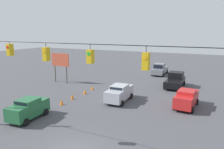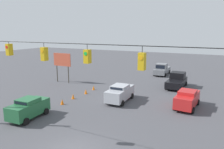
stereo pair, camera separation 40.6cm
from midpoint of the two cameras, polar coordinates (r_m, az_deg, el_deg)
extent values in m
cylinder|color=black|center=(13.11, -12.65, 7.94)|extent=(22.96, 0.04, 0.04)
cube|color=gold|center=(10.87, 7.78, 3.41)|extent=(0.32, 0.36, 0.86)
cylinder|color=black|center=(10.81, 7.87, 6.55)|extent=(0.03, 0.03, 0.33)
cylinder|color=orange|center=(10.67, 7.48, 4.32)|extent=(0.20, 0.02, 0.20)
cube|color=gold|center=(12.24, -6.62, 4.68)|extent=(0.32, 0.36, 0.77)
cylinder|color=black|center=(12.19, -6.68, 7.18)|extent=(0.03, 0.03, 0.30)
cylinder|color=green|center=(12.06, -7.13, 5.40)|extent=(0.20, 0.02, 0.20)
cube|color=gold|center=(14.21, -17.60, 5.09)|extent=(0.32, 0.36, 0.84)
cylinder|color=black|center=(14.17, -17.74, 7.34)|extent=(0.03, 0.03, 0.28)
cylinder|color=orange|center=(14.06, -18.18, 5.77)|extent=(0.20, 0.02, 0.20)
cube|color=gold|center=(16.56, -25.74, 5.84)|extent=(0.32, 0.36, 0.80)
cylinder|color=black|center=(16.53, -25.88, 7.48)|extent=(0.03, 0.03, 0.15)
cylinder|color=red|center=(16.43, -26.31, 6.39)|extent=(0.20, 0.02, 0.20)
cube|color=#A8AAB2|center=(25.04, 1.48, -4.92)|extent=(1.99, 4.65, 1.21)
cube|color=#A8AAB2|center=(24.83, 1.49, -3.19)|extent=(1.76, 2.08, 0.36)
cube|color=black|center=(23.92, 0.54, -3.75)|extent=(1.47, 0.07, 0.25)
cylinder|color=black|center=(24.28, -1.91, -6.94)|extent=(0.24, 0.65, 0.64)
cylinder|color=black|center=(23.57, 2.14, -7.52)|extent=(0.24, 0.65, 0.64)
cylinder|color=black|center=(26.87, 0.88, -5.12)|extent=(0.24, 0.65, 0.64)
cylinder|color=black|center=(26.23, 4.59, -5.57)|extent=(0.24, 0.65, 0.64)
cube|color=red|center=(24.31, 18.40, -6.06)|extent=(2.07, 4.54, 1.18)
cube|color=red|center=(24.10, 18.51, -4.31)|extent=(1.76, 2.05, 0.36)
cube|color=black|center=(25.04, 18.96, -3.76)|extent=(1.43, 0.11, 0.25)
cylinder|color=black|center=(25.71, 20.93, -6.66)|extent=(0.26, 0.65, 0.64)
cylinder|color=black|center=(26.00, 17.03, -6.20)|extent=(0.26, 0.65, 0.64)
cylinder|color=black|center=(23.00, 19.77, -8.69)|extent=(0.26, 0.65, 0.64)
cylinder|color=black|center=(23.33, 15.42, -8.14)|extent=(0.26, 0.65, 0.64)
cube|color=#236038|center=(21.61, -21.51, -8.42)|extent=(2.03, 4.10, 1.21)
cube|color=#236038|center=(21.37, -21.66, -6.43)|extent=(1.72, 1.87, 0.36)
cube|color=black|center=(20.77, -23.34, -7.07)|extent=(1.39, 0.12, 0.25)
cylinder|color=black|center=(21.57, -25.48, -10.50)|extent=(0.27, 0.65, 0.64)
cylinder|color=black|center=(20.38, -22.09, -11.48)|extent=(0.27, 0.65, 0.64)
cylinder|color=black|center=(23.26, -20.79, -8.54)|extent=(0.27, 0.65, 0.64)
cylinder|color=black|center=(22.16, -17.42, -9.30)|extent=(0.27, 0.65, 0.64)
cube|color=black|center=(32.31, 15.76, -1.90)|extent=(2.15, 5.34, 0.90)
cube|color=black|center=(32.73, 16.06, -0.13)|extent=(1.95, 1.94, 0.90)
cube|color=black|center=(33.67, 16.37, 0.16)|extent=(1.68, 0.04, 0.63)
cylinder|color=black|center=(33.91, 18.02, -2.20)|extent=(0.23, 0.64, 0.64)
cylinder|color=black|center=(34.26, 14.56, -1.86)|extent=(0.23, 0.64, 0.64)
cylinder|color=black|center=(30.58, 17.02, -3.58)|extent=(0.23, 0.64, 0.64)
cylinder|color=black|center=(30.97, 13.20, -3.19)|extent=(0.23, 0.64, 0.64)
cube|color=slate|center=(41.19, 12.12, 1.08)|extent=(2.12, 5.40, 0.90)
cube|color=slate|center=(40.43, 11.97, 2.19)|extent=(1.89, 1.97, 0.90)
cube|color=black|center=(39.49, 11.65, 1.99)|extent=(1.61, 0.05, 0.63)
cylinder|color=black|center=(39.84, 10.13, 0.16)|extent=(0.23, 0.64, 0.64)
cylinder|color=black|center=(39.40, 12.95, -0.08)|extent=(0.23, 0.64, 0.64)
cylinder|color=black|center=(43.16, 11.32, 0.97)|extent=(0.23, 0.64, 0.64)
cylinder|color=black|center=(42.75, 13.93, 0.76)|extent=(0.23, 0.64, 0.64)
cone|color=orange|center=(21.25, -21.99, -10.58)|extent=(0.36, 0.36, 0.61)
cone|color=orange|center=(23.00, -17.56, -8.59)|extent=(0.36, 0.36, 0.61)
cone|color=orange|center=(24.64, -13.49, -7.02)|extent=(0.36, 0.36, 0.61)
cone|color=orange|center=(26.34, -10.77, -5.70)|extent=(0.36, 0.36, 0.61)
cone|color=orange|center=(28.16, -7.52, -4.47)|extent=(0.36, 0.36, 0.61)
cone|color=orange|center=(29.94, -5.54, -3.47)|extent=(0.36, 0.36, 0.61)
cylinder|color=#4C473D|center=(34.16, -12.08, -0.12)|extent=(0.16, 0.16, 2.59)
cylinder|color=#4C473D|center=(35.56, -14.91, 0.20)|extent=(0.16, 0.16, 2.59)
cube|color=#BF4C33|center=(34.49, -13.70, 3.76)|extent=(3.18, 0.12, 1.98)
camera|label=1|loc=(0.20, -90.55, -0.11)|focal=35.00mm
camera|label=2|loc=(0.20, 89.45, 0.11)|focal=35.00mm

